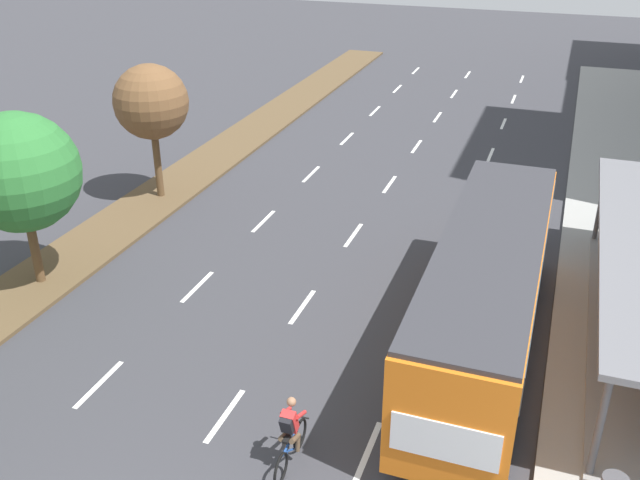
{
  "coord_description": "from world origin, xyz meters",
  "views": [
    {
      "loc": [
        6.48,
        -5.82,
        11.14
      ],
      "look_at": [
        -0.19,
        12.91,
        1.2
      ],
      "focal_mm": 39.74,
      "sensor_mm": 36.0,
      "label": 1
    }
  ],
  "objects_px": {
    "cyclist": "(290,436)",
    "median_tree_second": "(19,173)",
    "bus": "(487,284)",
    "median_tree_third": "(151,102)"
  },
  "relations": [
    {
      "from": "median_tree_second",
      "to": "median_tree_third",
      "type": "bearing_deg",
      "value": 90.34
    },
    {
      "from": "cyclist",
      "to": "median_tree_second",
      "type": "bearing_deg",
      "value": 155.88
    },
    {
      "from": "cyclist",
      "to": "median_tree_second",
      "type": "relative_size",
      "value": 0.34
    },
    {
      "from": "bus",
      "to": "cyclist",
      "type": "relative_size",
      "value": 6.2
    },
    {
      "from": "median_tree_third",
      "to": "median_tree_second",
      "type": "bearing_deg",
      "value": -89.66
    },
    {
      "from": "cyclist",
      "to": "median_tree_third",
      "type": "xyz_separation_m",
      "value": [
        -10.28,
        11.81,
        3.1
      ]
    },
    {
      "from": "bus",
      "to": "median_tree_second",
      "type": "height_order",
      "value": "median_tree_second"
    },
    {
      "from": "cyclist",
      "to": "median_tree_second",
      "type": "height_order",
      "value": "median_tree_second"
    },
    {
      "from": "bus",
      "to": "cyclist",
      "type": "bearing_deg",
      "value": -119.96
    },
    {
      "from": "median_tree_third",
      "to": "bus",
      "type": "bearing_deg",
      "value": -24.82
    }
  ]
}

